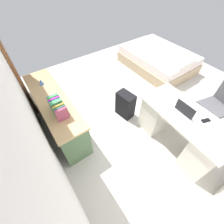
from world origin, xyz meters
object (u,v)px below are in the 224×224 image
office_chair (216,108)px  bed (158,59)px  desk (180,129)px  figurine_small (41,82)px  cell_phone_near_laptop (206,120)px  laptop (186,110)px  suitcase_black (125,105)px  credenza (57,113)px  computer_mouse (174,101)px

office_chair → bed: 2.13m
desk → figurine_small: bearing=38.1°
bed → cell_phone_near_laptop: bearing=146.5°
laptop → cell_phone_near_laptop: size_ratio=2.33×
bed → suitcase_black: (-0.90, 1.88, 0.04)m
desk → figurine_small: 2.55m
figurine_small → credenza: bearing=-179.8°
credenza → laptop: size_ratio=5.67×
bed → computer_mouse: size_ratio=19.17×
office_chair → credenza: 2.93m
desk → bed: desk is taller
computer_mouse → desk: bearing=171.4°
laptop → suitcase_black: bearing=18.8°
credenza → laptop: (-1.47, -1.56, 0.42)m
credenza → desk: bearing=-134.7°
laptop → computer_mouse: 0.27m
bed → credenza: bearing=97.7°
cell_phone_near_laptop → figurine_small: bearing=55.9°
bed → figurine_small: figurine_small is taller
desk → suitcase_black: (1.05, 0.33, -0.11)m
office_chair → laptop: bearing=81.3°
computer_mouse → figurine_small: size_ratio=0.91×
credenza → suitcase_black: size_ratio=3.21×
laptop → cell_phone_near_laptop: (-0.27, -0.11, -0.04)m
bed → cell_phone_near_laptop: 2.64m
office_chair → cell_phone_near_laptop: 0.86m
suitcase_black → computer_mouse: computer_mouse is taller
office_chair → computer_mouse: size_ratio=9.40×
bed → laptop: 2.50m
office_chair → computer_mouse: office_chair is taller
desk → laptop: size_ratio=4.61×
computer_mouse → bed: bearing=-40.6°
laptop → figurine_small: bearing=39.2°
bed → cell_phone_near_laptop: cell_phone_near_laptop is taller
suitcase_black → laptop: size_ratio=1.77×
desk → office_chair: 0.91m
desk → laptop: (0.06, -0.01, 0.41)m
computer_mouse → suitcase_black: bearing=29.8°
credenza → cell_phone_near_laptop: (-1.74, -1.67, 0.38)m
credenza → suitcase_black: (-0.48, -1.22, -0.10)m
credenza → figurine_small: size_ratio=16.36×
suitcase_black → figurine_small: figurine_small is taller
bed → computer_mouse: computer_mouse is taller
credenza → bed: bearing=-82.3°
desk → cell_phone_near_laptop: size_ratio=10.75×
credenza → computer_mouse: bearing=-127.0°
desk → laptop: bearing=-9.1°
credenza → figurine_small: figurine_small is taller
office_chair → cell_phone_near_laptop: (-0.14, 0.78, 0.34)m
computer_mouse → cell_phone_near_laptop: (-0.53, -0.06, -0.01)m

